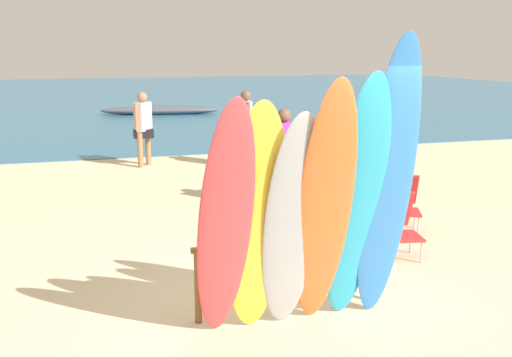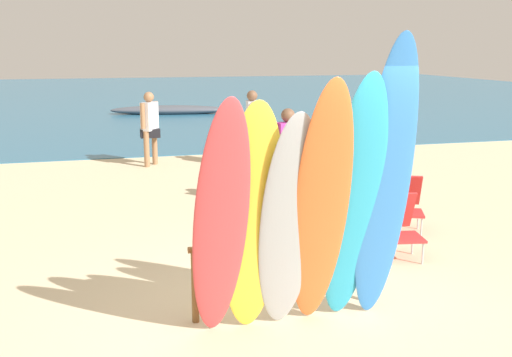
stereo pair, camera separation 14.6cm
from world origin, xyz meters
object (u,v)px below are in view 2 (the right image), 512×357
(beachgoer_by_water, at_px, (288,151))
(surfboard_red_0, at_px, (221,224))
(beach_chair_blue, at_px, (398,223))
(beach_chair_red, at_px, (405,201))
(surfboard_orange_3, at_px, (321,209))
(surfboard_blue_5, at_px, (385,184))
(beachgoer_photographing, at_px, (150,124))
(surfboard_yellow_1, at_px, (253,221))
(surfboard_grey_2, at_px, (289,225))
(surfboard_rack, at_px, (286,259))
(distant_boat, at_px, (169,110))
(beachgoer_strolling, at_px, (252,123))
(surfboard_teal_4, at_px, (354,203))

(beachgoer_by_water, bearing_deg, surfboard_red_0, -130.92)
(surfboard_red_0, xyz_separation_m, beach_chair_blue, (2.70, 1.79, -0.72))
(surfboard_red_0, height_order, beach_chair_red, surfboard_red_0)
(surfboard_orange_3, distance_m, surfboard_blue_5, 0.67)
(beachgoer_by_water, xyz_separation_m, beach_chair_red, (1.30, -1.65, -0.54))
(surfboard_orange_3, height_order, beachgoer_photographing, surfboard_orange_3)
(surfboard_red_0, xyz_separation_m, beachgoer_by_water, (2.06, 4.48, -0.18))
(surfboard_yellow_1, xyz_separation_m, surfboard_grey_2, (0.33, -0.03, -0.05))
(surfboard_rack, xyz_separation_m, surfboard_orange_3, (0.16, -0.52, 0.65))
(surfboard_yellow_1, bearing_deg, beachgoer_by_water, 67.47)
(beach_chair_red, bearing_deg, surfboard_yellow_1, -115.53)
(surfboard_rack, relative_size, beach_chair_blue, 2.43)
(surfboard_red_0, height_order, beachgoer_by_water, surfboard_red_0)
(beach_chair_red, bearing_deg, beachgoer_by_water, 150.93)
(surfboard_rack, relative_size, distant_boat, 0.41)
(beachgoer_by_water, xyz_separation_m, beachgoer_photographing, (-1.91, 4.25, 0.01))
(beachgoer_by_water, distance_m, beach_chair_blue, 2.81)
(surfboard_rack, distance_m, beachgoer_photographing, 8.22)
(surfboard_yellow_1, xyz_separation_m, beach_chair_blue, (2.39, 1.68, -0.69))
(surfboard_orange_3, relative_size, beach_chair_red, 2.92)
(surfboard_grey_2, relative_size, beachgoer_by_water, 1.31)
(surfboard_rack, bearing_deg, beachgoer_photographing, 94.38)
(surfboard_red_0, height_order, surfboard_orange_3, surfboard_orange_3)
(beachgoer_strolling, bearing_deg, surfboard_yellow_1, 172.21)
(surfboard_teal_4, bearing_deg, beach_chair_blue, 48.85)
(surfboard_yellow_1, bearing_deg, distant_boat, 84.70)
(surfboard_grey_2, bearing_deg, surfboard_blue_5, -3.94)
(surfboard_teal_4, distance_m, distant_boat, 19.36)
(surfboard_teal_4, bearing_deg, beachgoer_photographing, 95.91)
(surfboard_grey_2, height_order, beachgoer_photographing, surfboard_grey_2)
(surfboard_grey_2, relative_size, beachgoer_strolling, 1.27)
(surfboard_grey_2, relative_size, surfboard_orange_3, 0.87)
(beachgoer_by_water, bearing_deg, surfboard_rack, -124.24)
(beachgoer_photographing, relative_size, distant_boat, 0.35)
(surfboard_yellow_1, distance_m, beachgoer_photographing, 8.61)
(surfboard_grey_2, relative_size, beach_chair_red, 2.55)
(beach_chair_red, bearing_deg, surfboard_orange_3, -108.01)
(surfboard_orange_3, height_order, surfboard_blue_5, surfboard_blue_5)
(surfboard_rack, bearing_deg, beach_chair_red, 41.51)
(surfboard_yellow_1, relative_size, surfboard_teal_4, 0.90)
(surfboard_red_0, height_order, surfboard_grey_2, surfboard_red_0)
(surfboard_rack, distance_m, surfboard_grey_2, 0.69)
(beachgoer_by_water, bearing_deg, beach_chair_red, -68.11)
(surfboard_blue_5, bearing_deg, surfboard_orange_3, -174.77)
(surfboard_yellow_1, height_order, beachgoer_strolling, surfboard_yellow_1)
(surfboard_grey_2, xyz_separation_m, beachgoer_photographing, (-0.50, 8.64, -0.10))
(beachgoer_photographing, relative_size, beach_chair_blue, 2.05)
(surfboard_teal_4, bearing_deg, distant_boat, 86.75)
(surfboard_yellow_1, xyz_separation_m, surfboard_orange_3, (0.62, -0.10, 0.10))
(surfboard_red_0, bearing_deg, beachgoer_strolling, 69.01)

